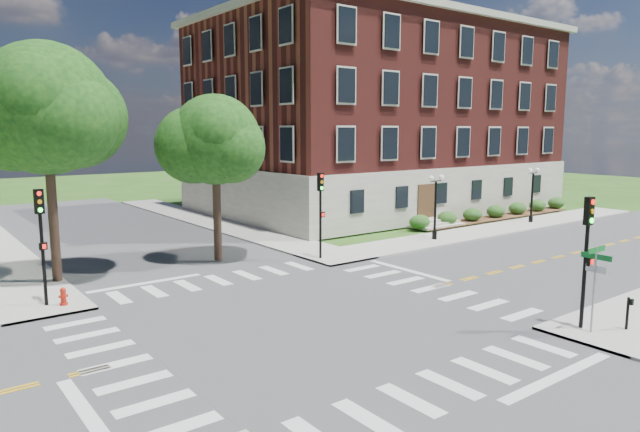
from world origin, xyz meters
TOP-DOWN VIEW (x-y plane):
  - ground at (0.00, 0.00)m, footprint 160.00×160.00m
  - road_ew at (0.00, 0.00)m, footprint 90.00×12.00m
  - road_ns at (0.00, 0.00)m, footprint 12.00×90.00m
  - sidewalk_ne at (15.38, 15.38)m, footprint 34.00×34.00m
  - crosswalk_east at (7.20, 0.00)m, footprint 2.20×10.20m
  - stop_bar_east at (8.80, 3.00)m, footprint 0.40×5.50m
  - main_building at (24.00, 21.99)m, footprint 30.60×22.40m
  - shrub_row at (27.00, 10.80)m, footprint 18.00×2.00m
  - tree_c at (-6.34, 11.41)m, footprint 6.08×6.08m
  - tree_d at (1.87, 10.82)m, footprint 4.88×4.88m
  - traffic_signal_se at (7.32, -7.15)m, footprint 0.34×0.37m
  - traffic_signal_ne at (6.63, 7.67)m, footprint 0.35×0.39m
  - traffic_signal_nw at (-7.63, 7.54)m, footprint 0.38×0.45m
  - twin_lamp_west at (16.04, 7.64)m, footprint 1.36×0.36m
  - twin_lamp_east at (27.42, 7.86)m, footprint 1.36×0.36m
  - street_sign_pole at (7.17, -7.59)m, footprint 1.10×1.10m
  - push_button_post at (8.45, -8.24)m, footprint 0.14×0.21m
  - fire_hydrant at (-7.05, 7.14)m, footprint 0.35×0.35m

SIDE VIEW (x-z plane):
  - ground at x=0.00m, z-range 0.00..0.00m
  - crosswalk_east at x=7.20m, z-range -0.01..0.01m
  - stop_bar_east at x=8.80m, z-range 0.00..0.00m
  - shrub_row at x=27.00m, z-range -0.65..0.65m
  - road_ew at x=0.00m, z-range 0.00..0.01m
  - road_ns at x=0.00m, z-range 0.00..0.01m
  - sidewalk_ne at x=15.38m, z-range 0.00..0.12m
  - fire_hydrant at x=-7.05m, z-range 0.09..0.84m
  - push_button_post at x=8.45m, z-range 0.20..1.40m
  - street_sign_pole at x=7.17m, z-range 0.76..3.86m
  - twin_lamp_west at x=16.04m, z-range 0.41..4.64m
  - twin_lamp_east at x=27.42m, z-range 0.41..4.64m
  - traffic_signal_se at x=7.32m, z-range 0.79..5.59m
  - traffic_signal_ne at x=6.63m, z-range 0.79..5.59m
  - traffic_signal_nw at x=-7.63m, z-range 0.79..5.59m
  - tree_d at x=1.87m, z-range 2.18..11.24m
  - tree_c at x=-6.34m, z-range 2.63..13.78m
  - main_building at x=24.00m, z-range 0.09..16.59m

